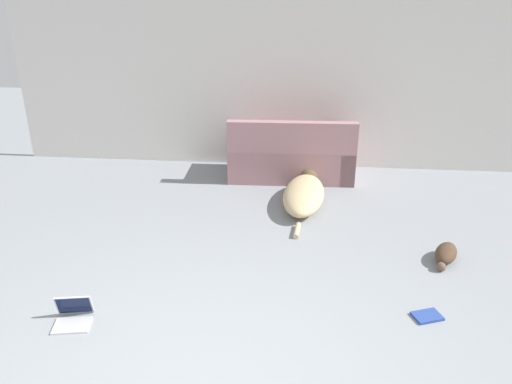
# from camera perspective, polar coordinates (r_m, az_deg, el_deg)

# --- Properties ---
(wall_back) EXTENTS (7.31, 0.06, 2.48)m
(wall_back) POSITION_cam_1_polar(r_m,az_deg,el_deg) (7.31, 0.81, 12.51)
(wall_back) COLOR silver
(wall_back) RESTS_ON ground_plane
(couch) EXTENTS (1.74, 0.88, 0.88)m
(couch) POSITION_cam_1_polar(r_m,az_deg,el_deg) (7.01, 4.02, 3.98)
(couch) COLOR #A3757A
(couch) RESTS_ON ground_plane
(dog) EXTENTS (0.59, 1.74, 0.28)m
(dog) POSITION_cam_1_polar(r_m,az_deg,el_deg) (6.24, 5.54, -0.05)
(dog) COLOR tan
(dog) RESTS_ON ground_plane
(cat) EXTENTS (0.34, 0.54, 0.17)m
(cat) POSITION_cam_1_polar(r_m,az_deg,el_deg) (5.30, 20.86, -6.63)
(cat) COLOR #473323
(cat) RESTS_ON ground_plane
(laptop_open) EXTENTS (0.33, 0.33, 0.21)m
(laptop_open) POSITION_cam_1_polar(r_m,az_deg,el_deg) (4.44, -20.15, -12.90)
(laptop_open) COLOR #B7B7BC
(laptop_open) RESTS_ON ground_plane
(book_blue) EXTENTS (0.27, 0.23, 0.02)m
(book_blue) POSITION_cam_1_polar(r_m,az_deg,el_deg) (4.48, 18.97, -13.27)
(book_blue) COLOR #28428E
(book_blue) RESTS_ON ground_plane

